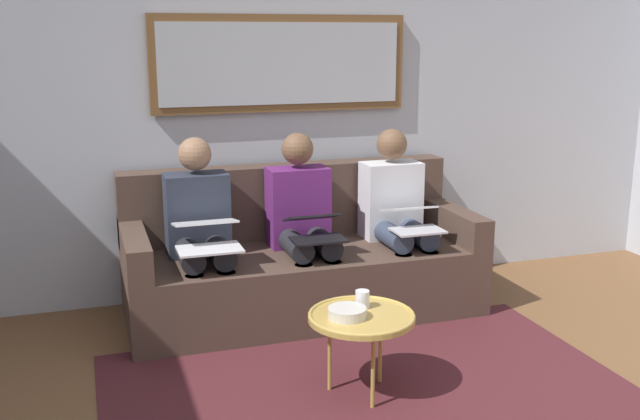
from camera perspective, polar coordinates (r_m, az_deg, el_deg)
The scene contains 13 objects.
wall_rear at distance 4.98m, azimuth -3.27°, elevation 8.47°, with size 6.00×0.12×2.60m, color #B7BCC6.
area_rug at distance 3.73m, azimuth 4.21°, elevation -14.18°, with size 2.60×1.80×0.01m, color #4C1E23.
couch at distance 4.72m, azimuth -1.59°, elevation -4.06°, with size 2.20×0.90×0.90m.
framed_mirror at distance 4.88m, azimuth -3.02°, elevation 11.31°, with size 1.71×0.05×0.62m.
coffee_table at distance 3.59m, azimuth 3.24°, elevation -8.37°, with size 0.52×0.52×0.42m.
cup at distance 3.66m, azimuth 3.31°, elevation -6.95°, with size 0.07×0.07×0.09m, color silver.
bowl at distance 3.54m, azimuth 2.12°, elevation -7.99°, with size 0.19×0.19×0.05m, color beige.
person_left at distance 4.79m, azimuth 5.98°, elevation -0.16°, with size 0.38×0.58×1.14m.
laptop_silver at distance 4.57m, azimuth 7.24°, elevation -0.63°, with size 0.31×0.34×0.14m.
person_middle at distance 4.58m, azimuth -1.36°, elevation -0.75°, with size 0.38×0.58×1.14m.
laptop_black at distance 4.34m, azimuth -0.43°, elevation -1.33°, with size 0.31×0.33×0.14m.
person_right at distance 4.44m, azimuth -9.30°, elevation -1.38°, with size 0.38×0.58×1.14m.
laptop_white at distance 4.20m, azimuth -8.78°, elevation -1.86°, with size 0.36×0.37×0.15m.
Camera 1 is at (1.28, 2.20, 1.73)m, focal length 41.16 mm.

